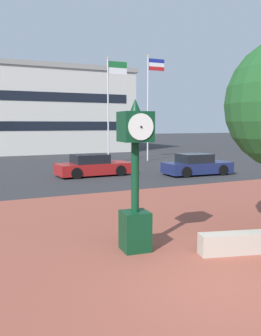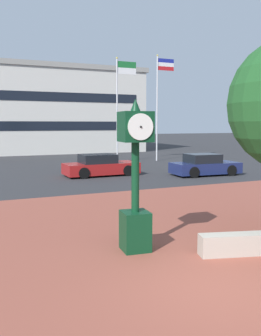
{
  "view_description": "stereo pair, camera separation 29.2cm",
  "coord_description": "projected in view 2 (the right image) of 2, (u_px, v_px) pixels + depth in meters",
  "views": [
    {
      "loc": [
        -4.64,
        -5.35,
        3.04
      ],
      "look_at": [
        -0.9,
        2.43,
        2.02
      ],
      "focal_mm": 39.8,
      "sensor_mm": 36.0,
      "label": 1
    },
    {
      "loc": [
        -4.37,
        -5.47,
        3.04
      ],
      "look_at": [
        -0.9,
        2.43,
        2.02
      ],
      "focal_mm": 39.8,
      "sensor_mm": 36.0,
      "label": 2
    }
  ],
  "objects": [
    {
      "name": "plaza_brick_paving",
      "position": [
        153.0,
        240.0,
        9.79
      ],
      "size": [
        44.0,
        13.97,
        0.01
      ],
      "primitive_type": "cube",
      "color": "brown",
      "rests_on": "ground"
    },
    {
      "name": "street_clock",
      "position": [
        135.0,
        179.0,
        8.83
      ],
      "size": [
        0.77,
        0.82,
        3.63
      ],
      "rotation": [
        0.0,
        0.0,
        -0.1
      ],
      "color": "#0C381E",
      "rests_on": "ground"
    },
    {
      "name": "ground_plane",
      "position": [
        225.0,
        285.0,
        7.08
      ],
      "size": [
        200.0,
        200.0,
        0.0
      ],
      "primitive_type": "plane",
      "color": "#2D2D30"
    },
    {
      "name": "civic_building",
      "position": [
        24.0,
        111.0,
        42.14
      ],
      "size": [
        24.68,
        13.93,
        9.1
      ],
      "color": "beige",
      "rests_on": "ground"
    },
    {
      "name": "car_street_near",
      "position": [
        100.0,
        166.0,
        22.08
      ],
      "size": [
        4.42,
        2.0,
        1.28
      ],
      "rotation": [
        0.0,
        0.0,
        4.74
      ],
      "color": "maroon",
      "rests_on": "ground"
    },
    {
      "name": "flagpole_primary",
      "position": [
        119.0,
        100.0,
        29.22
      ],
      "size": [
        1.7,
        0.14,
        8.2
      ],
      "color": "silver",
      "rests_on": "ground"
    },
    {
      "name": "car_street_far",
      "position": [
        205.0,
        166.0,
        22.29
      ],
      "size": [
        4.16,
        2.06,
        1.28
      ],
      "rotation": [
        0.0,
        0.0,
        4.65
      ],
      "color": "navy",
      "rests_on": "ground"
    },
    {
      "name": "flagpole_secondary",
      "position": [
        159.0,
        99.0,
        30.6
      ],
      "size": [
        1.59,
        0.14,
        8.65
      ],
      "color": "silver",
      "rests_on": "ground"
    }
  ]
}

